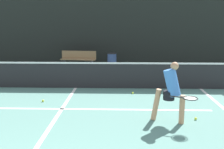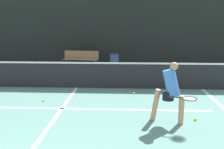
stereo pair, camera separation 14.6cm
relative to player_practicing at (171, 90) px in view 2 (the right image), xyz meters
The scene contains 12 objects.
court_service_line 3.05m from the player_practicing, 163.25° to the left, with size 8.25×0.10×0.01m, color white.
court_center_mark 2.98m from the player_practicing, 169.75° to the left, with size 0.10×5.29×0.01m, color white.
net 4.24m from the player_practicing, 131.80° to the left, with size 11.09×0.09×1.07m.
fence_back 8.80m from the player_practicing, 108.82° to the left, with size 24.00×0.06×3.51m.
player_practicing is the anchor object (origin of this frame).
tennis_ball_scattered_1 2.67m from the player_practicing, 107.80° to the left, with size 0.07×0.07×0.07m, color #D1E033.
tennis_ball_scattered_3 3.90m from the player_practicing, 157.36° to the left, with size 0.07×0.07×0.07m, color #D1E033.
tennis_ball_scattered_4 1.03m from the player_practicing, 12.87° to the left, with size 0.07×0.07×0.07m, color #D1E033.
courtside_bench 8.00m from the player_practicing, 114.80° to the left, with size 1.84×0.58×0.86m.
trash_bin 7.23m from the player_practicing, 102.98° to the left, with size 0.47×0.47×0.80m.
parked_car 10.59m from the player_practicing, 99.81° to the left, with size 1.86×4.05×1.52m.
building_far 21.75m from the player_practicing, 97.49° to the left, with size 36.00×2.40×5.56m, color beige.
Camera 2 is at (1.75, -2.02, 2.43)m, focal length 42.00 mm.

